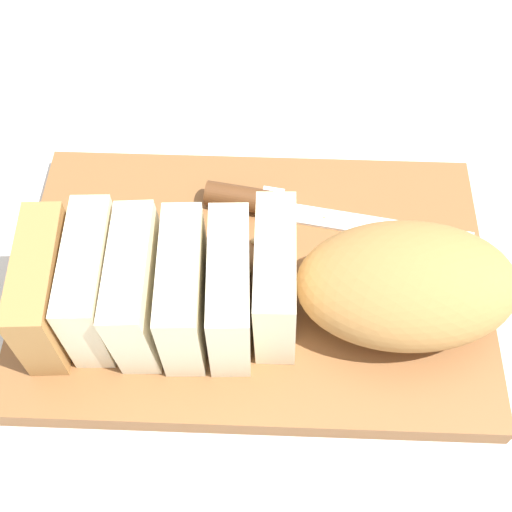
{
  "coord_description": "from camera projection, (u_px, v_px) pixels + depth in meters",
  "views": [
    {
      "loc": [
        0.0,
        0.3,
        0.52
      ],
      "look_at": [
        0.0,
        0.0,
        0.05
      ],
      "focal_mm": 46.06,
      "sensor_mm": 36.0,
      "label": 1
    }
  ],
  "objects": [
    {
      "name": "crumb_near_loaf",
      "position": [
        250.0,
        274.0,
        0.58
      ],
      "size": [
        0.01,
        0.01,
        0.01
      ],
      "primitive_type": "sphere",
      "color": "tan",
      "rests_on": "cutting_board"
    },
    {
      "name": "crumb_stray_left",
      "position": [
        317.0,
        274.0,
        0.58
      ],
      "size": [
        0.0,
        0.0,
        0.0
      ],
      "primitive_type": "sphere",
      "color": "tan",
      "rests_on": "cutting_board"
    },
    {
      "name": "bread_knife",
      "position": [
        274.0,
        205.0,
        0.61
      ],
      "size": [
        0.25,
        0.07,
        0.02
      ],
      "rotation": [
        0.0,
        0.0,
        2.94
      ],
      "color": "silver",
      "rests_on": "cutting_board"
    },
    {
      "name": "crumb_near_knife",
      "position": [
        326.0,
        218.0,
        0.61
      ],
      "size": [
        0.0,
        0.0,
        0.0
      ],
      "primitive_type": "sphere",
      "color": "tan",
      "rests_on": "cutting_board"
    },
    {
      "name": "ground_plane",
      "position": [
        256.0,
        287.0,
        0.6
      ],
      "size": [
        3.0,
        3.0,
        0.0
      ],
      "primitive_type": "plane",
      "color": "beige"
    },
    {
      "name": "bread_loaf",
      "position": [
        283.0,
        286.0,
        0.53
      ],
      "size": [
        0.4,
        0.12,
        0.09
      ],
      "rotation": [
        0.0,
        0.0,
        -0.01
      ],
      "color": "#A8753D",
      "rests_on": "cutting_board"
    },
    {
      "name": "crumb_stray_right",
      "position": [
        261.0,
        241.0,
        0.6
      ],
      "size": [
        0.01,
        0.01,
        0.01
      ],
      "primitive_type": "sphere",
      "color": "tan",
      "rests_on": "cutting_board"
    },
    {
      "name": "cutting_board",
      "position": [
        256.0,
        281.0,
        0.59
      ],
      "size": [
        0.43,
        0.29,
        0.02
      ],
      "primitive_type": "cube",
      "rotation": [
        0.0,
        0.0,
        -0.04
      ],
      "color": "brown",
      "rests_on": "ground_plane"
    }
  ]
}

